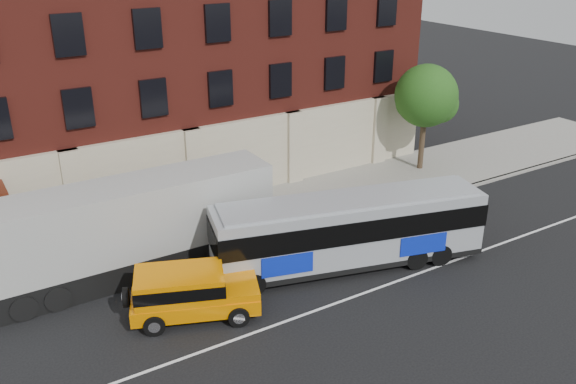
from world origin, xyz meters
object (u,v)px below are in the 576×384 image
sign_pole (46,272)px  street_tree (427,98)px  yellow_suv (189,291)px  city_bus (349,229)px  shipping_container (130,230)px

sign_pole → street_tree: (22.04, 3.34, 2.96)m
sign_pole → street_tree: size_ratio=0.40×
street_tree → yellow_suv: 19.33m
street_tree → city_bus: street_tree is taller
city_bus → shipping_container: (-8.01, 4.19, 0.25)m
city_bus → yellow_suv: bearing=179.5°
city_bus → yellow_suv: 7.28m
sign_pole → city_bus: (11.51, -3.53, 0.29)m
city_bus → shipping_container: shipping_container is taller
yellow_suv → shipping_container: 4.29m
shipping_container → yellow_suv: bearing=-79.7°
sign_pole → street_tree: bearing=8.6°
street_tree → yellow_suv: size_ratio=1.23×
sign_pole → yellow_suv: sign_pole is taller
city_bus → shipping_container: size_ratio=0.98×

